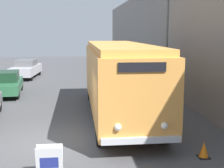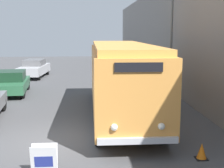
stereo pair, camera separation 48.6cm
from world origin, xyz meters
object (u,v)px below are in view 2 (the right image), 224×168
object	(u,v)px
parked_car_mid	(11,83)
parked_car_far	(34,68)
sign_board	(44,162)
vintage_bus	(121,76)
streetlamp	(172,27)
traffic_cone	(202,151)

from	to	relation	value
parked_car_mid	parked_car_far	size ratio (longest dim) A/B	0.92
sign_board	parked_car_far	distance (m)	19.64
sign_board	parked_car_mid	distance (m)	12.36
vintage_bus	streetlamp	size ratio (longest dim) A/B	1.63
traffic_cone	parked_car_far	bearing A→B (deg)	114.12
sign_board	parked_car_mid	size ratio (longest dim) A/B	0.20
sign_board	streetlamp	world-z (taller)	streetlamp
sign_board	parked_car_mid	world-z (taller)	parked_car_mid
streetlamp	sign_board	bearing A→B (deg)	-123.76
vintage_bus	traffic_cone	bearing A→B (deg)	-69.27
parked_car_mid	parked_car_far	bearing A→B (deg)	83.35
traffic_cone	vintage_bus	bearing A→B (deg)	110.73
sign_board	streetlamp	distance (m)	10.70
streetlamp	traffic_cone	distance (m)	8.47
parked_car_far	parked_car_mid	bearing A→B (deg)	-86.57
sign_board	traffic_cone	xyz separation A→B (m)	(4.67, 0.88, -0.19)
parked_car_mid	sign_board	bearing A→B (deg)	-78.03
sign_board	parked_car_far	xyz separation A→B (m)	(-3.58, 19.31, 0.35)
sign_board	traffic_cone	size ratio (longest dim) A/B	1.79
vintage_bus	streetlamp	distance (m)	4.29
parked_car_mid	traffic_cone	world-z (taller)	parked_car_mid
sign_board	streetlamp	xyz separation A→B (m)	(5.57, 8.34, 3.73)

